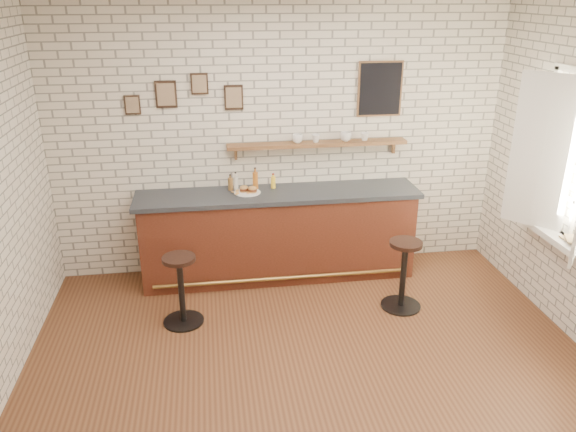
% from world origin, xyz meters
% --- Properties ---
extents(ground, '(5.00, 5.00, 0.00)m').
position_xyz_m(ground, '(0.00, 0.00, 0.00)').
color(ground, brown).
rests_on(ground, ground).
extents(bar_counter, '(3.10, 0.65, 1.01)m').
position_xyz_m(bar_counter, '(-0.07, 1.70, 0.51)').
color(bar_counter, '#562417').
rests_on(bar_counter, ground).
extents(sandwich_plate, '(0.28, 0.28, 0.01)m').
position_xyz_m(sandwich_plate, '(-0.40, 1.72, 1.02)').
color(sandwich_plate, white).
rests_on(sandwich_plate, bar_counter).
extents(ciabatta_sandwich, '(0.22, 0.16, 0.07)m').
position_xyz_m(ciabatta_sandwich, '(-0.39, 1.72, 1.05)').
color(ciabatta_sandwich, tan).
rests_on(ciabatta_sandwich, sandwich_plate).
extents(potato_chips, '(0.27, 0.18, 0.00)m').
position_xyz_m(potato_chips, '(-0.42, 1.72, 1.02)').
color(potato_chips, '#E7AA51').
rests_on(potato_chips, sandwich_plate).
extents(bitters_bottle_brown, '(0.06, 0.06, 0.18)m').
position_xyz_m(bitters_bottle_brown, '(-0.58, 1.85, 1.08)').
color(bitters_bottle_brown, brown).
rests_on(bitters_bottle_brown, bar_counter).
extents(bitters_bottle_white, '(0.05, 0.05, 0.20)m').
position_xyz_m(bitters_bottle_white, '(-0.52, 1.85, 1.09)').
color(bitters_bottle_white, beige).
rests_on(bitters_bottle_white, bar_counter).
extents(bitters_bottle_amber, '(0.06, 0.06, 0.25)m').
position_xyz_m(bitters_bottle_amber, '(-0.30, 1.85, 1.11)').
color(bitters_bottle_amber, '#AB5C1B').
rests_on(bitters_bottle_amber, bar_counter).
extents(condiment_bottle_yellow, '(0.05, 0.05, 0.17)m').
position_xyz_m(condiment_bottle_yellow, '(-0.10, 1.85, 1.08)').
color(condiment_bottle_yellow, yellow).
rests_on(condiment_bottle_yellow, bar_counter).
extents(bar_stool_left, '(0.40, 0.40, 0.72)m').
position_xyz_m(bar_stool_left, '(-1.13, 0.85, 0.38)').
color(bar_stool_left, black).
rests_on(bar_stool_left, ground).
extents(bar_stool_right, '(0.43, 0.43, 0.74)m').
position_xyz_m(bar_stool_right, '(1.10, 0.82, 0.40)').
color(bar_stool_right, black).
rests_on(bar_stool_right, ground).
extents(wall_shelf, '(2.00, 0.18, 0.18)m').
position_xyz_m(wall_shelf, '(0.40, 1.90, 1.48)').
color(wall_shelf, brown).
rests_on(wall_shelf, ground).
extents(shelf_cup_a, '(0.15, 0.15, 0.10)m').
position_xyz_m(shelf_cup_a, '(0.17, 1.90, 1.55)').
color(shelf_cup_a, white).
rests_on(shelf_cup_a, wall_shelf).
extents(shelf_cup_b, '(0.13, 0.13, 0.09)m').
position_xyz_m(shelf_cup_b, '(0.38, 1.90, 1.54)').
color(shelf_cup_b, white).
rests_on(shelf_cup_b, wall_shelf).
extents(shelf_cup_c, '(0.17, 0.17, 0.10)m').
position_xyz_m(shelf_cup_c, '(0.72, 1.90, 1.55)').
color(shelf_cup_c, white).
rests_on(shelf_cup_c, wall_shelf).
extents(shelf_cup_d, '(0.12, 0.12, 0.09)m').
position_xyz_m(shelf_cup_d, '(0.93, 1.90, 1.54)').
color(shelf_cup_d, white).
rests_on(shelf_cup_d, wall_shelf).
extents(back_wall_decor, '(2.96, 0.02, 0.56)m').
position_xyz_m(back_wall_decor, '(0.23, 1.98, 2.05)').
color(back_wall_decor, black).
rests_on(back_wall_decor, ground).
extents(window_sill, '(0.20, 1.35, 0.06)m').
position_xyz_m(window_sill, '(2.40, 0.30, 0.90)').
color(window_sill, white).
rests_on(window_sill, ground).
extents(casement_window, '(0.40, 1.30, 1.56)m').
position_xyz_m(casement_window, '(2.36, 0.30, 1.65)').
color(casement_window, white).
rests_on(casement_window, ground).
extents(book_lower, '(0.19, 0.24, 0.02)m').
position_xyz_m(book_lower, '(2.38, 0.19, 0.94)').
color(book_lower, tan).
rests_on(book_lower, window_sill).
extents(book_upper, '(0.22, 0.25, 0.02)m').
position_xyz_m(book_upper, '(2.38, 0.22, 0.96)').
color(book_upper, tan).
rests_on(book_upper, book_lower).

